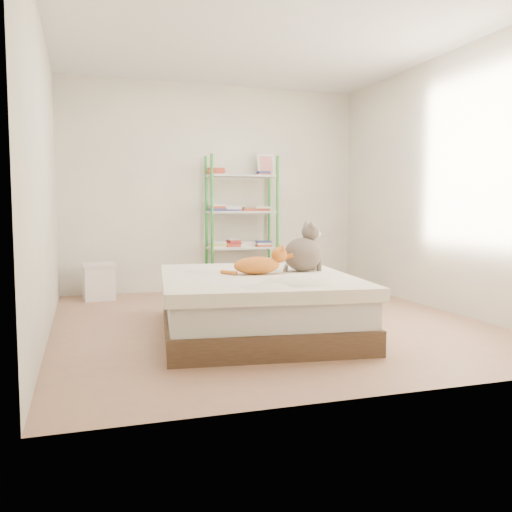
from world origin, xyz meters
name	(u,v)px	position (x,y,z in m)	size (l,w,h in m)	color
room	(267,180)	(0.00, 0.00, 1.30)	(3.81, 4.21, 2.61)	#B17A57
bed	(256,303)	(-0.24, -0.40, 0.25)	(1.77, 2.11, 0.49)	#4F382A
orange_cat	(257,263)	(-0.22, -0.38, 0.59)	(0.47, 0.25, 0.19)	orange
grey_cat	(303,247)	(0.23, -0.29, 0.71)	(0.31, 0.38, 0.43)	#765E51
shelf_unit	(242,224)	(0.31, 1.88, 0.85)	(0.89, 0.36, 1.74)	green
cardboard_box	(309,289)	(0.71, 0.69, 0.17)	(0.62, 0.65, 0.39)	#A5734B
white_bin	(99,281)	(-1.45, 1.73, 0.21)	(0.39, 0.35, 0.42)	white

